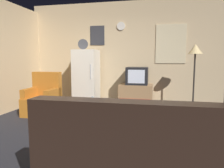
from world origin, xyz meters
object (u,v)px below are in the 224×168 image
(tv_stand, at_px, (136,96))
(coffee_table, at_px, (84,119))
(remote_control, at_px, (88,105))
(armchair, at_px, (43,100))
(mug_ceramic_white, at_px, (71,105))
(couch, at_px, (132,160))
(book_stack, at_px, (160,108))
(wine_glass, at_px, (93,101))
(fridge, at_px, (86,78))
(crt_tv, at_px, (137,76))
(standing_lamp, at_px, (195,55))

(tv_stand, bearing_deg, coffee_table, -109.84)
(remote_control, distance_m, armchair, 1.61)
(mug_ceramic_white, bearing_deg, remote_control, 49.27)
(couch, bearing_deg, book_stack, 84.44)
(wine_glass, height_order, couch, couch)
(fridge, distance_m, remote_control, 1.95)
(crt_tv, relative_size, armchair, 0.56)
(armchair, bearing_deg, standing_lamp, 11.69)
(standing_lamp, height_order, remote_control, standing_lamp)
(armchair, bearing_deg, coffee_table, -34.71)
(remote_control, bearing_deg, armchair, 124.56)
(standing_lamp, relative_size, mug_ceramic_white, 17.67)
(tv_stand, distance_m, crt_tv, 0.53)
(crt_tv, height_order, book_stack, crt_tv)
(couch, bearing_deg, remote_control, 121.49)
(couch, bearing_deg, standing_lamp, 71.55)
(wine_glass, relative_size, armchair, 0.16)
(fridge, distance_m, tv_stand, 1.38)
(coffee_table, bearing_deg, standing_lamp, 37.97)
(couch, height_order, book_stack, couch)
(armchair, bearing_deg, crt_tv, 27.37)
(tv_stand, bearing_deg, book_stack, -15.99)
(wine_glass, bearing_deg, fridge, 112.29)
(book_stack, bearing_deg, remote_control, -126.53)
(couch, relative_size, book_stack, 8.11)
(crt_tv, height_order, mug_ceramic_white, crt_tv)
(tv_stand, relative_size, book_stack, 4.01)
(coffee_table, bearing_deg, remote_control, 46.20)
(coffee_table, distance_m, book_stack, 2.24)
(tv_stand, height_order, crt_tv, crt_tv)
(couch, bearing_deg, wine_glass, 119.02)
(wine_glass, distance_m, mug_ceramic_white, 0.40)
(crt_tv, xyz_separation_m, remote_control, (-0.68, -1.90, -0.37))
(wine_glass, relative_size, mug_ceramic_white, 1.67)
(wine_glass, height_order, remote_control, wine_glass)
(crt_tv, distance_m, remote_control, 2.05)
(wine_glass, bearing_deg, tv_stand, 73.01)
(remote_control, relative_size, book_stack, 0.72)
(wine_glass, relative_size, book_stack, 0.72)
(mug_ceramic_white, bearing_deg, book_stack, 52.92)
(tv_stand, xyz_separation_m, wine_glass, (-0.57, -1.87, 0.22))
(coffee_table, height_order, couch, couch)
(fridge, xyz_separation_m, book_stack, (1.93, -0.09, -0.69))
(remote_control, bearing_deg, fridge, 86.04)
(standing_lamp, height_order, wine_glass, standing_lamp)
(crt_tv, xyz_separation_m, book_stack, (0.60, -0.18, -0.77))
(couch, distance_m, book_stack, 3.31)
(coffee_table, relative_size, mug_ceramic_white, 8.00)
(tv_stand, bearing_deg, fridge, -176.02)
(standing_lamp, height_order, book_stack, standing_lamp)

